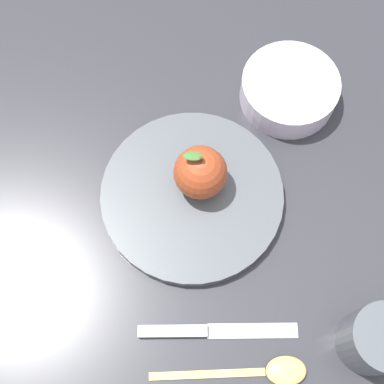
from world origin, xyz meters
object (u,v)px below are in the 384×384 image
(dinner_plate, at_px, (192,195))
(cup, at_px, (378,339))
(side_bowl, at_px, (290,88))
(apple, at_px, (200,172))
(knife, at_px, (203,331))
(spoon, at_px, (267,372))

(dinner_plate, xyz_separation_m, cup, (-0.26, 0.12, 0.03))
(side_bowl, bearing_deg, cup, 119.29)
(apple, relative_size, knife, 0.42)
(side_bowl, height_order, spoon, side_bowl)
(side_bowl, distance_m, knife, 0.35)
(dinner_plate, distance_m, knife, 0.17)
(apple, xyz_separation_m, knife, (-0.06, 0.18, -0.05))
(side_bowl, xyz_separation_m, knife, (0.02, 0.35, -0.02))
(dinner_plate, distance_m, side_bowl, 0.21)
(cup, bearing_deg, spoon, 32.27)
(knife, relative_size, spoon, 1.04)
(cup, relative_size, knife, 0.41)
(knife, bearing_deg, cup, -166.79)
(cup, bearing_deg, knife, 13.21)
(dinner_plate, height_order, apple, apple)
(apple, relative_size, spoon, 0.43)
(dinner_plate, bearing_deg, apple, -109.86)
(dinner_plate, distance_m, apple, 0.05)
(side_bowl, bearing_deg, spoon, 99.79)
(side_bowl, height_order, cup, cup)
(apple, bearing_deg, spoon, 125.42)
(apple, height_order, knife, apple)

